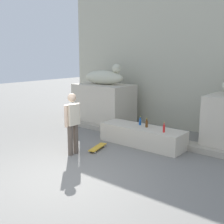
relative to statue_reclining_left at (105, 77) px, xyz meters
The scene contains 11 objects.
ground_plane 5.45m from the statue_reclining_left, 60.10° to the right, with size 40.00×40.00×0.00m, color slate.
facade_wall 3.00m from the statue_reclining_left, 28.69° to the left, with size 10.06×0.60×5.07m, color #B7B49E.
pedestal_left 1.06m from the statue_reclining_left, behind, with size 2.17×1.37×1.55m, color beige.
statue_reclining_left is the anchor object (origin of this frame).
ledge_block 3.25m from the statue_reclining_left, 26.43° to the right, with size 2.61×0.83×0.55m, color beige.
skater 3.61m from the statue_reclining_left, 63.54° to the right, with size 0.23×0.54×1.67m.
skateboard 3.51m from the statue_reclining_left, 53.22° to the right, with size 0.41×0.82×0.08m.
bottle_blue 2.87m from the statue_reclining_left, 25.06° to the right, with size 0.07×0.07×0.26m.
bottle_red 3.81m from the statue_reclining_left, 22.65° to the right, with size 0.06×0.06×0.28m.
bottle_brown 3.17m from the statue_reclining_left, 24.56° to the right, with size 0.08×0.08×0.27m.
stair_step 3.18m from the statue_reclining_left, 15.59° to the right, with size 7.35×0.50×0.17m, color #A9A08F.
Camera 1 is at (4.49, -3.74, 2.67)m, focal length 45.73 mm.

